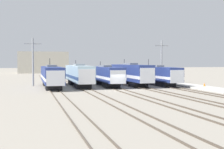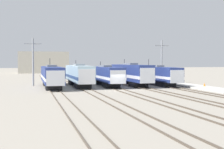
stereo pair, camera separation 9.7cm
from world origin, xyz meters
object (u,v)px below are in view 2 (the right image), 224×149
(catenary_tower_right, at_px, (162,61))
(locomotive_far_right, at_px, (157,75))
(locomotive_center_left, at_px, (79,75))
(locomotive_center_right, at_px, (131,74))
(locomotive_far_left, at_px, (52,76))
(locomotive_center, at_px, (106,75))
(catenary_tower_left, at_px, (33,61))
(traffic_cone, at_px, (205,85))

(catenary_tower_right, bearing_deg, locomotive_far_right, -125.72)
(locomotive_center_left, distance_m, locomotive_center_right, 10.27)
(locomotive_far_left, height_order, locomotive_center, locomotive_far_left)
(catenary_tower_left, bearing_deg, locomotive_center_left, -19.78)
(locomotive_center, relative_size, traffic_cone, 32.21)
(locomotive_center_right, xyz_separation_m, catenary_tower_right, (7.60, 2.77, 2.53))
(locomotive_center_left, xyz_separation_m, locomotive_far_right, (15.41, -0.44, -0.14))
(locomotive_far_left, xyz_separation_m, traffic_cone, (26.08, -7.45, -1.52))
(locomotive_far_left, distance_m, catenary_tower_left, 5.91)
(locomotive_center, xyz_separation_m, catenary_tower_right, (12.74, 2.67, 2.72))
(locomotive_far_right, bearing_deg, locomotive_center_left, 178.35)
(locomotive_center_right, bearing_deg, catenary_tower_left, 171.52)
(locomotive_far_left, distance_m, catenary_tower_right, 23.54)
(catenary_tower_left, relative_size, traffic_cone, 15.68)
(locomotive_center, height_order, catenary_tower_right, catenary_tower_right)
(locomotive_center_left, relative_size, catenary_tower_left, 1.95)
(locomotive_far_left, bearing_deg, catenary_tower_right, 10.39)
(locomotive_center, distance_m, traffic_cone, 18.26)
(locomotive_center_right, distance_m, traffic_cone, 14.01)
(locomotive_far_left, xyz_separation_m, catenary_tower_right, (23.01, 4.22, 2.68))
(locomotive_center_left, bearing_deg, traffic_cone, -22.53)
(locomotive_center_right, height_order, locomotive_far_right, locomotive_far_right)
(locomotive_far_right, bearing_deg, traffic_cone, -56.09)
(locomotive_center_left, bearing_deg, catenary_tower_right, 9.48)
(locomotive_far_left, xyz_separation_m, locomotive_center, (10.27, 1.55, -0.04))
(locomotive_center_left, distance_m, locomotive_far_right, 15.41)
(traffic_cone, bearing_deg, locomotive_center_left, 157.47)
(locomotive_center, height_order, catenary_tower_left, catenary_tower_left)
(locomotive_far_right, xyz_separation_m, catenary_tower_right, (2.46, 3.43, 2.73))
(locomotive_center_left, height_order, locomotive_far_right, locomotive_far_right)
(locomotive_far_right, distance_m, traffic_cone, 10.04)
(locomotive_center, distance_m, catenary_tower_right, 13.29)
(locomotive_center_left, height_order, catenary_tower_right, catenary_tower_right)
(catenary_tower_right, distance_m, traffic_cone, 12.78)
(locomotive_center, bearing_deg, locomotive_far_left, -171.42)
(locomotive_far_left, bearing_deg, locomotive_center_left, 13.54)
(traffic_cone, bearing_deg, catenary_tower_right, 104.77)
(locomotive_far_left, height_order, catenary_tower_left, catenary_tower_left)
(locomotive_far_right, relative_size, traffic_cone, 32.09)
(locomotive_far_right, bearing_deg, locomotive_center, 175.79)
(locomotive_center, bearing_deg, locomotive_center_right, -1.08)
(locomotive_center_right, height_order, catenary_tower_right, catenary_tower_right)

